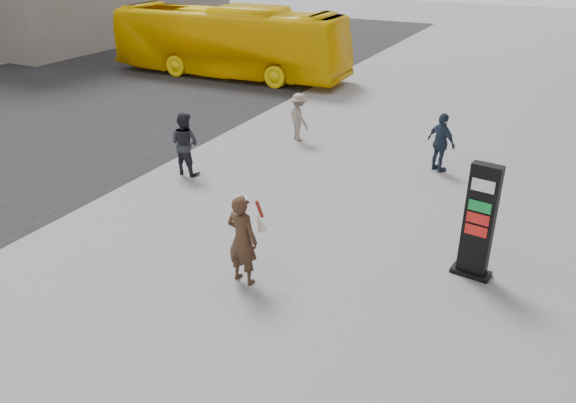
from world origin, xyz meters
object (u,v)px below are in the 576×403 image
at_px(woman, 243,238).
at_px(pedestrian_b, 299,117).
at_px(info_pylon, 479,222).
at_px(pedestrian_a, 185,144).
at_px(bus, 229,41).
at_px(pedestrian_c, 441,143).

bearing_deg(woman, pedestrian_b, -64.27).
bearing_deg(info_pylon, pedestrian_b, 146.97).
xyz_separation_m(info_pylon, pedestrian_a, (-7.98, 1.64, -0.28)).
xyz_separation_m(bus, pedestrian_c, (11.47, -7.20, -0.74)).
distance_m(bus, pedestrian_a, 11.86).
bearing_deg(bus, info_pylon, -134.16).
bearing_deg(woman, bus, -49.75).
bearing_deg(pedestrian_a, woman, 139.62).
bearing_deg(pedestrian_c, info_pylon, 142.18).
distance_m(woman, pedestrian_a, 5.67).
bearing_deg(pedestrian_c, bus, -0.28).
relative_size(woman, pedestrian_b, 1.18).
bearing_deg(pedestrian_a, bus, -60.95).
height_order(info_pylon, pedestrian_b, info_pylon).
xyz_separation_m(pedestrian_a, pedestrian_c, (6.13, 3.36, -0.04)).
bearing_deg(woman, pedestrian_c, -98.39).
distance_m(bus, pedestrian_c, 13.56).
distance_m(info_pylon, pedestrian_a, 8.16).
bearing_deg(pedestrian_b, woman, 145.76).
bearing_deg(pedestrian_a, pedestrian_b, -108.90).
bearing_deg(woman, pedestrian_a, -35.80).
distance_m(info_pylon, woman, 4.40).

